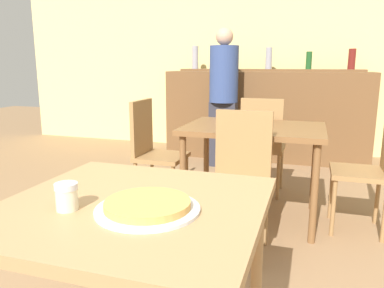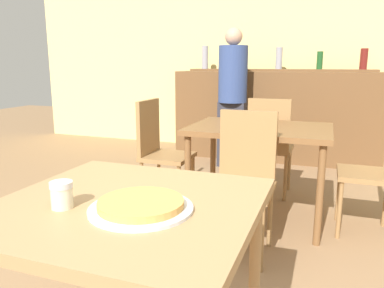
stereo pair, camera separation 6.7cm
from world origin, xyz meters
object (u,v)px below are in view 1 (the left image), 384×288
chair_far_side_back (262,140)px  pizza_tray (148,206)px  chair_far_side_left (153,147)px  cheese_shaker (67,196)px  person_standing (224,93)px  chair_far_side_front (240,173)px  chair_far_side_right (373,162)px

chair_far_side_back → pizza_tray: (-0.07, -2.41, 0.24)m
chair_far_side_back → chair_far_side_left: same height
cheese_shaker → person_standing: bearing=94.3°
cheese_shaker → person_standing: 3.42m
chair_far_side_left → cheese_shaker: bearing=-164.3°
chair_far_side_back → pizza_tray: bearing=88.3°
chair_far_side_left → pizza_tray: size_ratio=2.69×
pizza_tray → chair_far_side_back: bearing=88.3°
chair_far_side_front → cheese_shaker: 1.43m
chair_far_side_front → pizza_tray: (-0.07, -1.30, 0.24)m
chair_far_side_back → person_standing: person_standing is taller
chair_far_side_left → person_standing: person_standing is taller
chair_far_side_left → chair_far_side_back: bearing=-57.5°
chair_far_side_right → person_standing: size_ratio=0.57×
chair_far_side_back → chair_far_side_right: same height
chair_far_side_front → person_standing: person_standing is taller
chair_far_side_left → pizza_tray: 2.03m
chair_far_side_right → person_standing: person_standing is taller
chair_far_side_front → chair_far_side_back: (-0.00, 1.11, 0.00)m
chair_far_side_left → cheese_shaker: chair_far_side_left is taller
chair_far_side_left → chair_far_side_right: bearing=-90.0°
chair_far_side_back → chair_far_side_left: bearing=32.5°
chair_far_side_front → chair_far_side_right: bearing=32.5°
cheese_shaker → person_standing: size_ratio=0.06×
pizza_tray → cheese_shaker: bearing=-165.0°
chair_far_side_left → chair_far_side_right: 1.75m
chair_far_side_right → cheese_shaker: chair_far_side_right is taller
chair_far_side_right → pizza_tray: (-0.95, -1.85, 0.24)m
chair_far_side_left → chair_far_side_right: size_ratio=1.00×
pizza_tray → cheese_shaker: 0.27m
chair_far_side_front → chair_far_side_left: 1.04m
chair_far_side_left → cheese_shaker: size_ratio=10.19×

